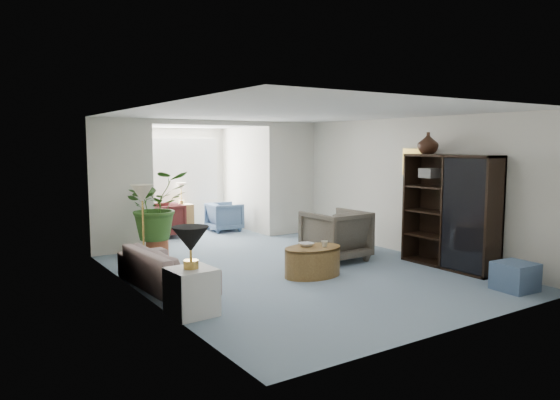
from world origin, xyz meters
TOP-DOWN VIEW (x-y plane):
  - floor at (0.00, 0.00)m, footprint 6.00×6.00m
  - sunroom_floor at (0.00, 4.10)m, footprint 2.60×2.60m
  - back_pier_left at (-1.90, 3.00)m, footprint 1.20×0.12m
  - back_pier_right at (1.90, 3.00)m, footprint 1.20×0.12m
  - back_header at (0.00, 3.00)m, footprint 2.60×0.12m
  - window_pane at (0.00, 5.18)m, footprint 2.20×0.02m
  - window_blinds at (0.00, 5.15)m, footprint 2.20×0.02m
  - framed_picture at (2.46, -0.10)m, footprint 0.04×0.50m
  - sofa at (-2.08, 0.40)m, footprint 0.85×1.92m
  - end_table at (-2.28, -0.95)m, footprint 0.54×0.54m
  - table_lamp at (-2.28, -0.95)m, footprint 0.44×0.44m
  - floor_lamp at (-2.05, 1.42)m, footprint 0.36×0.36m
  - coffee_table at (0.03, -0.27)m, footprint 0.96×0.96m
  - coffee_bowl at (-0.02, -0.17)m, footprint 0.23×0.23m
  - coffee_cup at (0.18, -0.37)m, footprint 0.11×0.11m
  - wingback_chair at (1.03, 0.39)m, footprint 0.98×1.01m
  - side_table_dark at (1.73, 0.69)m, footprint 0.65×0.58m
  - entertainment_cabinet at (2.23, -1.06)m, footprint 0.45×1.67m
  - cabinet_urn at (2.23, -0.56)m, footprint 0.35×0.35m
  - ottoman at (1.91, -2.45)m, footprint 0.52×0.52m
  - plant_pot at (-1.50, 2.33)m, footprint 0.40×0.40m
  - house_plant at (-1.50, 2.33)m, footprint 1.11×0.96m
  - sunroom_chair_blue at (0.80, 4.18)m, footprint 0.76×0.74m
  - sunroom_chair_maroon at (-0.70, 4.18)m, footprint 0.85×0.83m
  - sunroom_table at (0.05, 4.93)m, footprint 0.51×0.41m
  - shelf_clutter at (2.18, -1.24)m, footprint 0.30×1.15m

SIDE VIEW (x-z plane):
  - floor at x=0.00m, z-range 0.00..0.00m
  - sunroom_floor at x=0.00m, z-range 0.00..0.00m
  - plant_pot at x=-1.50m, z-range 0.00..0.32m
  - ottoman at x=1.91m, z-range 0.00..0.39m
  - coffee_table at x=0.03m, z-range 0.00..0.45m
  - sofa at x=-2.08m, z-range 0.00..0.55m
  - end_table at x=-2.28m, z-range 0.00..0.56m
  - sunroom_table at x=0.05m, z-range 0.00..0.60m
  - side_table_dark at x=1.73m, z-range 0.00..0.65m
  - sunroom_chair_blue at x=0.80m, z-range 0.00..0.66m
  - sunroom_chair_maroon at x=-0.70m, z-range 0.00..0.74m
  - wingback_chair at x=1.03m, z-range 0.00..0.88m
  - coffee_bowl at x=-0.02m, z-range 0.45..0.51m
  - coffee_cup at x=0.18m, z-range 0.45..0.55m
  - table_lamp at x=-2.28m, z-range 0.76..1.06m
  - entertainment_cabinet at x=2.23m, z-range 0.00..1.86m
  - house_plant at x=-1.50m, z-range 0.32..1.55m
  - shelf_clutter at x=2.18m, z-range 0.67..1.73m
  - back_pier_left at x=-1.90m, z-range 0.00..2.50m
  - back_pier_right at x=1.90m, z-range 0.00..2.50m
  - floor_lamp at x=-2.05m, z-range 1.11..1.39m
  - window_pane at x=0.00m, z-range 0.65..2.15m
  - window_blinds at x=0.00m, z-range 0.65..2.15m
  - framed_picture at x=2.46m, z-range 1.50..1.90m
  - cabinet_urn at x=2.23m, z-range 1.86..2.22m
  - back_header at x=0.00m, z-range 2.40..2.50m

